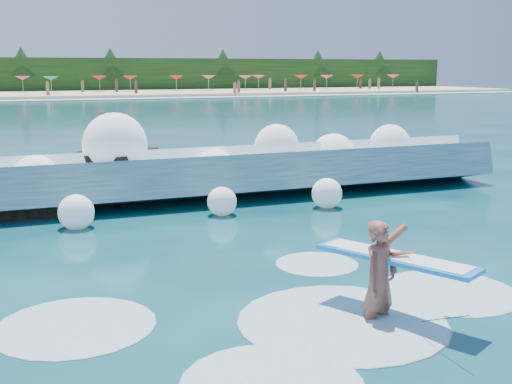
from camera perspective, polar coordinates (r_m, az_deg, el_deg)
ground at (r=10.43m, az=-3.59°, el=-9.04°), size 200.00×200.00×0.00m
beach at (r=87.43m, az=-20.12°, el=8.11°), size 140.00×20.00×0.40m
wet_band at (r=76.45m, az=-19.80°, el=7.69°), size 140.00×5.00×0.08m
treeline at (r=97.36m, az=-20.44°, el=9.67°), size 140.00×4.00×5.00m
breaking_wave at (r=17.80m, az=-8.23°, el=1.27°), size 19.95×3.04×1.72m
surfer_with_board at (r=9.37m, az=11.26°, el=-7.34°), size 1.58×2.91×1.77m
wave_spray at (r=17.59m, az=-8.25°, el=2.91°), size 15.64×4.24×2.45m
surf_foam at (r=9.47m, az=6.63°, el=-11.21°), size 9.06×5.77×0.15m
beach_umbrellas at (r=89.56m, az=-20.35°, el=9.46°), size 114.46×6.69×0.50m
beachgoers at (r=85.32m, az=-20.13°, el=8.69°), size 106.98×12.55×1.94m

